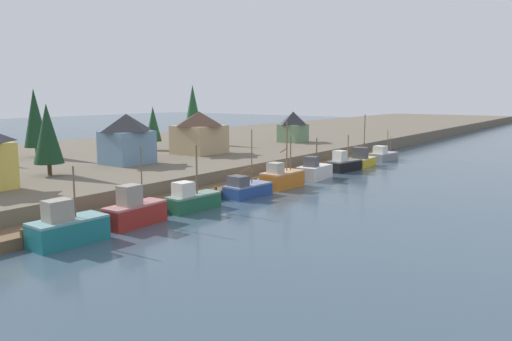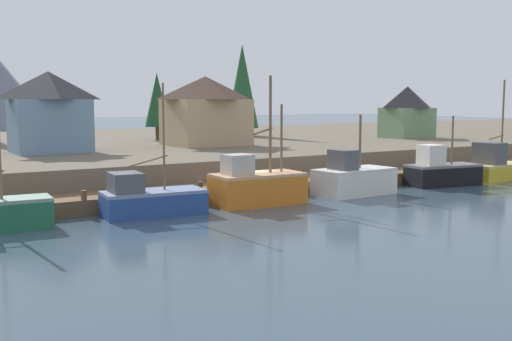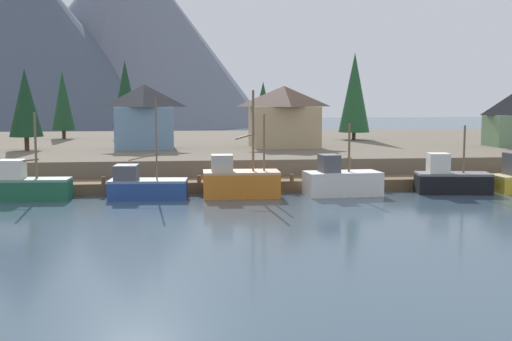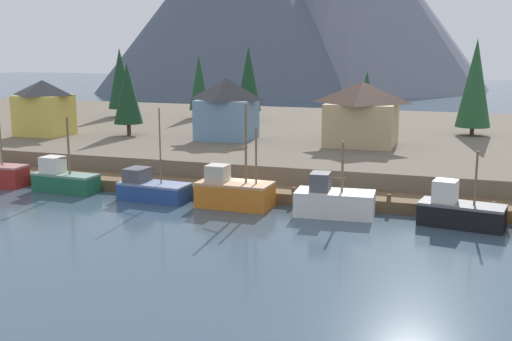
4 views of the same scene
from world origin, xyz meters
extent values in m
cube|color=#384C5B|center=(0.00, 20.00, -0.50)|extent=(400.00, 400.00, 1.00)
cube|color=brown|center=(0.00, 2.00, 0.50)|extent=(80.00, 4.00, 1.00)
cylinder|color=brown|center=(-36.00, 0.20, 0.80)|extent=(0.36, 0.36, 1.60)
cylinder|color=brown|center=(-28.00, 0.20, 0.80)|extent=(0.36, 0.36, 1.60)
cylinder|color=brown|center=(-20.00, 0.20, 0.80)|extent=(0.36, 0.36, 1.60)
cylinder|color=brown|center=(-12.00, 0.20, 0.80)|extent=(0.36, 0.36, 1.60)
cylinder|color=brown|center=(-4.00, 0.20, 0.80)|extent=(0.36, 0.36, 1.60)
cylinder|color=brown|center=(4.00, 0.20, 0.80)|extent=(0.36, 0.36, 1.60)
cylinder|color=brown|center=(12.00, 0.20, 0.80)|extent=(0.36, 0.36, 1.60)
cylinder|color=brown|center=(20.00, 0.20, 0.80)|extent=(0.36, 0.36, 1.60)
cylinder|color=brown|center=(28.00, 0.20, 0.80)|extent=(0.36, 0.36, 1.60)
cylinder|color=brown|center=(36.00, 0.20, 0.80)|extent=(0.36, 0.36, 1.60)
cube|color=#665B4C|center=(0.00, 32.00, 1.25)|extent=(400.00, 56.00, 2.50)
cube|color=#196B70|center=(-33.02, -1.69, 0.98)|extent=(6.37, 3.09, 1.96)
cube|color=#679496|center=(-33.02, -1.69, 2.06)|extent=(6.37, 3.09, 0.20)
cube|color=gray|center=(-33.89, -1.65, 3.02)|extent=(2.19, 1.66, 1.73)
cylinder|color=brown|center=(-32.31, -1.72, 4.33)|extent=(0.15, 0.15, 4.35)
cube|color=maroon|center=(-25.64, -1.42, 0.95)|extent=(6.35, 2.61, 1.89)
cube|color=#AD6C6A|center=(-25.64, -1.42, 1.99)|extent=(6.35, 2.61, 0.20)
cube|color=gray|center=(-26.27, -1.45, 3.04)|extent=(2.07, 1.61, 1.90)
cylinder|color=brown|center=(-24.67, -1.38, 4.81)|extent=(0.13, 0.13, 5.43)
cylinder|color=brown|center=(-25.38, -1.41, 3.48)|extent=(1.78, 0.17, 0.22)
cube|color=#1E5B3D|center=(-17.57, -1.45, 0.77)|extent=(6.40, 2.67, 1.54)
cube|color=gray|center=(-17.57, -1.45, 1.64)|extent=(6.40, 2.67, 0.20)
cube|color=silver|center=(-18.99, -1.35, 2.49)|extent=(2.02, 1.87, 1.51)
cylinder|color=brown|center=(-17.05, -1.48, 4.37)|extent=(0.20, 0.20, 5.27)
cylinder|color=brown|center=(-17.86, -1.43, 3.18)|extent=(2.03, 0.28, 0.33)
cube|color=navy|center=(-8.22, -1.74, 0.68)|extent=(6.46, 3.21, 1.36)
cube|color=#6C7DA2|center=(-8.22, -1.74, 1.46)|extent=(6.46, 3.21, 0.20)
cube|color=#4C4C51|center=(-9.96, -1.60, 2.16)|extent=(1.99, 2.29, 1.20)
cylinder|color=brown|center=(-7.50, -1.80, 4.87)|extent=(0.13, 0.13, 6.62)
cylinder|color=brown|center=(-8.52, -1.72, 3.40)|extent=(2.51, 0.30, 0.67)
cube|color=#CC6B1E|center=(-0.60, -1.79, 0.98)|extent=(6.35, 3.27, 1.96)
cube|color=tan|center=(-0.60, -1.79, 2.06)|extent=(6.35, 3.27, 0.20)
cube|color=#B2AD9E|center=(-2.18, -1.74, 2.84)|extent=(1.81, 1.78, 1.36)
cylinder|color=brown|center=(0.40, -1.82, 5.47)|extent=(0.19, 0.19, 6.63)
cylinder|color=brown|center=(1.30, -1.85, 4.50)|extent=(0.16, 0.16, 4.69)
cylinder|color=brown|center=(-0.27, -1.80, 5.01)|extent=(1.64, 0.19, 0.56)
cube|color=silver|center=(7.97, -1.87, 0.89)|extent=(6.45, 3.44, 1.79)
cube|color=silver|center=(7.97, -1.87, 1.89)|extent=(6.45, 3.44, 0.20)
cube|color=#4C4C51|center=(6.78, -1.96, 2.73)|extent=(1.64, 1.99, 1.47)
cylinder|color=brown|center=(8.52, -1.84, 4.02)|extent=(0.19, 0.19, 4.07)
cylinder|color=brown|center=(7.67, -1.89, 3.04)|extent=(2.13, 0.28, 0.31)
cube|color=black|center=(17.69, -1.91, 0.79)|extent=(6.54, 3.53, 1.57)
cube|color=slate|center=(17.69, -1.91, 1.67)|extent=(6.54, 3.53, 0.20)
cube|color=silver|center=(16.41, -1.71, 2.61)|extent=(1.97, 2.03, 1.68)
cylinder|color=brown|center=(18.55, -2.05, 3.81)|extent=(0.17, 0.17, 4.07)
cube|color=gold|center=(24.65, -1.81, 0.64)|extent=(6.40, 3.32, 1.28)
cube|color=tan|center=(24.65, -1.81, 1.38)|extent=(6.40, 3.32, 0.20)
cube|color=#4C4C51|center=(23.64, -1.87, 2.44)|extent=(1.95, 2.49, 1.92)
cylinder|color=brown|center=(25.45, -1.77, 5.21)|extent=(0.17, 0.17, 7.46)
cylinder|color=brown|center=(24.62, -1.81, 3.83)|extent=(2.06, 0.23, 0.42)
cube|color=gray|center=(34.52, -1.84, 0.63)|extent=(6.52, 3.39, 1.26)
cube|color=#9F9FA2|center=(34.52, -1.84, 1.36)|extent=(6.52, 3.39, 0.20)
cube|color=silver|center=(33.00, -1.66, 2.16)|extent=(2.09, 2.30, 1.40)
cylinder|color=brown|center=(35.64, -1.96, 3.54)|extent=(0.14, 0.14, 4.15)
cylinder|color=brown|center=(36.81, -2.10, 2.90)|extent=(0.12, 0.12, 2.88)
cube|color=#6B8E66|center=(33.61, 17.96, 4.34)|extent=(5.61, 4.49, 3.68)
pyramid|color=#2D2D33|center=(33.61, 17.96, 7.51)|extent=(5.89, 4.71, 2.65)
cube|color=#6689A8|center=(-9.36, 19.07, 4.85)|extent=(6.36, 5.48, 4.69)
pyramid|color=#2D2D33|center=(-9.36, 19.07, 8.43)|extent=(6.68, 5.75, 2.47)
cube|color=tan|center=(6.47, 19.60, 4.85)|extent=(7.45, 6.91, 4.71)
pyramid|color=#422D23|center=(6.47, 19.60, 8.38)|extent=(7.82, 7.26, 2.35)
cylinder|color=#4C3823|center=(18.23, 32.02, 3.02)|extent=(0.50, 0.50, 1.04)
cone|color=#1E4C28|center=(18.23, 32.02, 8.92)|extent=(4.22, 4.22, 10.75)
cylinder|color=#4C3823|center=(-22.06, 18.39, 3.24)|extent=(0.50, 0.50, 1.49)
cone|color=#14381E|center=(-22.06, 18.39, 7.66)|extent=(3.57, 3.57, 7.34)
cylinder|color=#4C3823|center=(-12.76, 36.80, 3.31)|extent=(0.50, 0.50, 1.61)
cone|color=#14381E|center=(-12.76, 36.80, 8.73)|extent=(3.63, 3.63, 9.24)
cylinder|color=#4C3823|center=(5.39, 29.65, 3.29)|extent=(0.50, 0.50, 1.58)
cone|color=#194223|center=(5.39, 29.65, 7.18)|extent=(2.91, 2.91, 6.19)
camera|label=1|loc=(-57.08, -38.66, 12.40)|focal=35.72mm
camera|label=2|loc=(-22.89, -37.33, 7.11)|focal=43.41mm
camera|label=3|loc=(-5.89, -55.51, 8.12)|focal=46.15mm
camera|label=4|loc=(17.78, -51.14, 13.50)|focal=44.91mm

